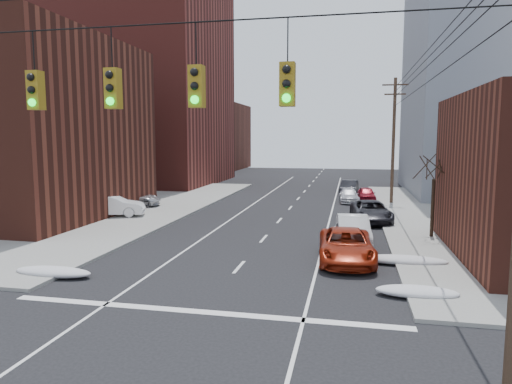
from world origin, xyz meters
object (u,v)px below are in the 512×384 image
at_px(parked_car_a, 347,235).
at_px(parked_car_e, 366,194).
at_px(parked_car_f, 349,187).
at_px(lot_car_a, 112,206).
at_px(parked_car_d, 349,196).
at_px(lot_car_b, 133,199).
at_px(parked_car_b, 353,230).
at_px(parked_car_c, 371,211).
at_px(lot_car_c, 72,201).
at_px(red_pickup, 346,246).
at_px(lot_car_d, 73,194).

height_order(parked_car_a, parked_car_e, parked_car_e).
bearing_deg(parked_car_f, lot_car_a, -127.61).
bearing_deg(parked_car_d, lot_car_a, -148.43).
bearing_deg(lot_car_b, parked_car_d, -79.90).
bearing_deg(parked_car_f, parked_car_b, -83.20).
height_order(parked_car_d, lot_car_a, lot_car_a).
distance_m(parked_car_b, parked_car_e, 17.98).
relative_size(parked_car_c, lot_car_c, 1.25).
xyz_separation_m(parked_car_b, lot_car_a, (-17.27, 4.77, 0.13)).
relative_size(parked_car_d, lot_car_a, 0.90).
height_order(red_pickup, lot_car_a, lot_car_a).
bearing_deg(parked_car_d, red_pickup, -93.59).
relative_size(red_pickup, lot_car_b, 1.21).
relative_size(lot_car_b, lot_car_c, 1.06).
xyz_separation_m(red_pickup, parked_car_c, (1.60, 10.78, -0.02)).
height_order(parked_car_b, lot_car_c, parked_car_b).
relative_size(parked_car_f, lot_car_d, 1.03).
relative_size(lot_car_b, lot_car_d, 1.04).
bearing_deg(lot_car_b, parked_car_a, -131.57).
relative_size(parked_car_b, parked_car_f, 1.07).
height_order(lot_car_a, lot_car_b, lot_car_a).
bearing_deg(lot_car_d, parked_car_a, -126.12).
xyz_separation_m(parked_car_c, lot_car_a, (-18.54, -2.31, 0.18)).
bearing_deg(parked_car_a, lot_car_c, 154.19).
relative_size(parked_car_a, parked_car_e, 0.99).
bearing_deg(red_pickup, lot_car_c, 149.83).
height_order(parked_car_c, parked_car_f, parked_car_c).
bearing_deg(lot_car_c, lot_car_a, -96.90).
bearing_deg(parked_car_e, red_pickup, -98.34).
bearing_deg(parked_car_f, parked_car_c, -78.19).
bearing_deg(lot_car_c, red_pickup, -96.54).
relative_size(red_pickup, lot_car_a, 1.17).
relative_size(parked_car_e, lot_car_c, 0.88).
bearing_deg(parked_car_e, parked_car_d, -146.31).
bearing_deg(parked_car_c, parked_car_b, -106.63).
xyz_separation_m(red_pickup, lot_car_a, (-16.94, 8.48, 0.16)).
bearing_deg(lot_car_d, parked_car_f, -74.97).
bearing_deg(lot_car_c, parked_car_a, -89.63).
bearing_deg(lot_car_c, lot_car_d, 51.91).
relative_size(lot_car_c, lot_car_d, 0.98).
relative_size(parked_car_a, lot_car_a, 0.80).
height_order(parked_car_d, lot_car_b, lot_car_b).
distance_m(parked_car_b, parked_car_f, 22.57).
xyz_separation_m(parked_car_e, lot_car_d, (-25.79, -6.96, 0.25)).
xyz_separation_m(parked_car_c, parked_car_e, (0.03, 10.85, -0.10)).
bearing_deg(parked_car_f, lot_car_c, -139.09).
distance_m(lot_car_b, lot_car_c, 4.80).
height_order(red_pickup, parked_car_f, red_pickup).
xyz_separation_m(lot_car_c, lot_car_d, (-2.28, 3.68, 0.12)).
distance_m(parked_car_e, lot_car_a, 22.77).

